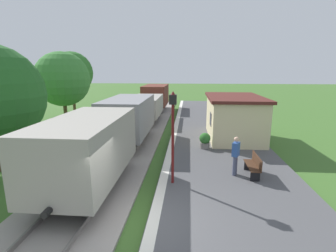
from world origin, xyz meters
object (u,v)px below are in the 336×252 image
station_hut (234,117)px  freight_train (138,112)px  bench_near_hut (254,165)px  person_waiting (236,154)px  potted_planter (205,140)px  tree_field_left (72,73)px  tree_trackside_far (63,79)px  lamp_post_near (173,121)px

station_hut → freight_train: bearing=165.9°
freight_train → station_hut: size_ratio=4.48×
freight_train → bench_near_hut: bearing=-50.5°
freight_train → person_waiting: size_ratio=15.20×
potted_planter → tree_field_left: (-12.67, 10.58, 3.67)m
freight_train → station_hut: 7.01m
station_hut → potted_planter: (-2.03, -2.66, -0.93)m
tree_trackside_far → freight_train: bearing=-2.5°
bench_near_hut → tree_trackside_far: 15.36m
station_hut → bench_near_hut: 6.42m
lamp_post_near → tree_field_left: (-11.11, 15.28, 1.59)m
station_hut → lamp_post_near: 8.28m
bench_near_hut → tree_trackside_far: bearing=146.3°
lamp_post_near → tree_trackside_far: 13.05m
potted_planter → tree_trackside_far: tree_trackside_far is taller
person_waiting → potted_planter: size_ratio=1.87×
bench_near_hut → potted_planter: potted_planter is taller
potted_planter → station_hut: bearing=52.7°
station_hut → lamp_post_near: bearing=-116.0°
tree_trackside_far → person_waiting: bearing=-35.4°
tree_field_left → tree_trackside_far: bearing=-70.9°
station_hut → lamp_post_near: (-3.60, -7.37, 1.15)m
station_hut → potted_planter: bearing=-127.3°
person_waiting → lamp_post_near: lamp_post_near is taller
freight_train → bench_near_hut: 10.48m
potted_planter → person_waiting: bearing=-73.8°
person_waiting → tree_field_left: size_ratio=0.26×
person_waiting → lamp_post_near: size_ratio=0.46×
station_hut → person_waiting: size_ratio=3.39×
freight_train → station_hut: (6.80, -1.71, 0.03)m
bench_near_hut → tree_field_left: size_ratio=0.23×
lamp_post_near → tree_field_left: tree_field_left is taller
station_hut → tree_trackside_far: size_ratio=0.95×
potted_planter → lamp_post_near: 5.37m
bench_near_hut → tree_field_left: (-14.54, 14.26, 3.67)m
tree_field_left → lamp_post_near: bearing=-54.0°
bench_near_hut → person_waiting: 0.92m
potted_planter → tree_field_left: 16.91m
potted_planter → tree_trackside_far: size_ratio=0.15×
station_hut → person_waiting: (-0.96, -6.36, -0.47)m
freight_train → tree_trackside_far: (-5.85, 0.25, 2.38)m
bench_near_hut → person_waiting: bearing=-179.5°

